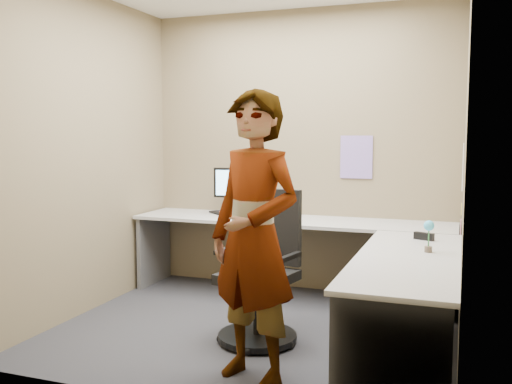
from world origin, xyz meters
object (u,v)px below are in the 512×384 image
at_px(office_chair, 262,280).
at_px(person, 254,238).
at_px(desk, 321,249).
at_px(monitor, 236,185).

distance_m(office_chair, person, 0.83).
relative_size(desk, office_chair, 2.74).
xyz_separation_m(desk, person, (-0.12, -1.24, 0.30)).
bearing_deg(desk, person, -95.42).
xyz_separation_m(desk, office_chair, (-0.31, -0.56, -0.14)).
bearing_deg(monitor, desk, -42.87).
distance_m(desk, office_chair, 0.66).
height_order(desk, office_chair, office_chair).
bearing_deg(office_chair, monitor, 131.77).
bearing_deg(monitor, office_chair, -70.45).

